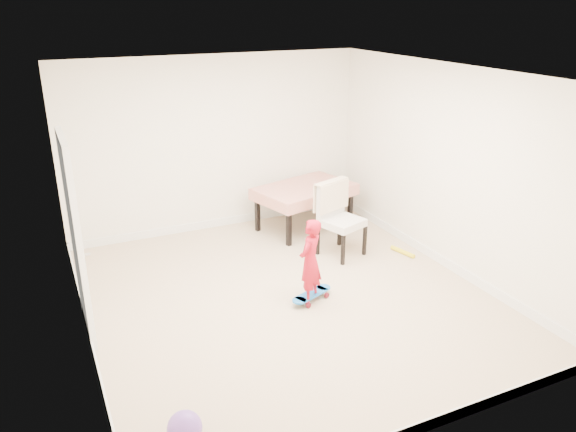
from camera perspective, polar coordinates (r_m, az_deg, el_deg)
name	(u,v)px	position (r m, az deg, el deg)	size (l,w,h in m)	color
ground	(288,297)	(6.74, -0.05, -8.25)	(5.00, 5.00, 0.00)	tan
ceiling	(287,76)	(5.92, -0.06, 14.08)	(4.50, 5.00, 0.04)	white
wall_back	(217,145)	(8.43, -7.26, 7.20)	(4.50, 0.04, 2.60)	white
wall_front	(430,293)	(4.27, 14.27, -7.60)	(4.50, 0.04, 2.60)	white
wall_left	(75,226)	(5.69, -20.85, -0.96)	(0.04, 5.00, 2.60)	white
wall_right	(447,170)	(7.39, 15.88, 4.55)	(0.04, 5.00, 2.60)	white
door	(76,241)	(6.07, -20.71, -2.38)	(0.10, 0.94, 2.11)	white
baseboard_back	(220,222)	(8.82, -6.91, -0.63)	(4.50, 0.02, 0.12)	white
baseboard_front	(417,428)	(4.97, 12.99, -20.29)	(4.50, 0.02, 0.12)	white
baseboard_left	(90,338)	(6.24, -19.45, -11.58)	(0.02, 5.00, 0.12)	white
baseboard_right	(438,258)	(7.82, 15.03, -4.17)	(0.02, 5.00, 0.12)	white
dining_table	(305,207)	(8.60, 1.69, 0.92)	(1.44, 0.91, 0.67)	red
dining_chair	(342,220)	(7.64, 5.50, -0.41)	(0.56, 0.64, 1.02)	beige
skateboard	(312,297)	(6.67, 2.42, -8.18)	(0.60, 0.22, 0.09)	#1B7DE6
child	(310,264)	(6.40, 2.26, -4.88)	(0.37, 0.24, 1.01)	red
balloon	(185,428)	(4.82, -10.45, -20.42)	(0.28, 0.28, 0.28)	#794DBA
foam_toy	(403,252)	(7.98, 11.57, -3.58)	(0.06, 0.06, 0.40)	yellow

